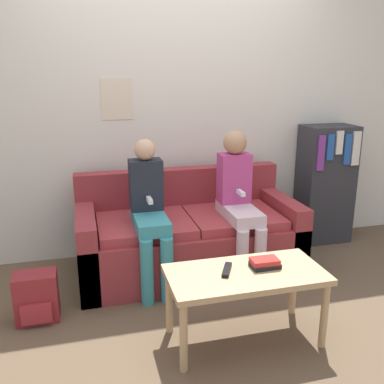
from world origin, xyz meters
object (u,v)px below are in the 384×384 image
object	(u,v)px
person_right	(239,197)
bookshelf	(325,184)
couch	(188,237)
person_left	(149,209)
coffee_table	(246,281)
backpack	(37,297)
tv_remote	(227,270)

from	to	relation	value
person_right	bookshelf	bearing A→B (deg)	24.32
couch	person_right	bearing A→B (deg)	-26.41
person_left	coffee_table	bearing A→B (deg)	-62.44
couch	person_left	world-z (taller)	person_left
bookshelf	backpack	xyz separation A→B (m)	(-2.53, -0.76, -0.39)
person_right	backpack	size ratio (longest dim) A/B	3.47
coffee_table	backpack	size ratio (longest dim) A/B	2.82
tv_remote	bookshelf	bearing A→B (deg)	68.62
couch	person_right	size ratio (longest dim) A/B	1.52
coffee_table	bookshelf	distance (m)	1.85
person_left	tv_remote	world-z (taller)	person_left
couch	person_left	distance (m)	0.51
tv_remote	backpack	size ratio (longest dim) A/B	0.52
bookshelf	backpack	size ratio (longest dim) A/B	3.35
coffee_table	person_right	xyz separation A→B (m)	(0.27, 0.83, 0.25)
person_left	bookshelf	size ratio (longest dim) A/B	1.00
tv_remote	bookshelf	size ratio (longest dim) A/B	0.16
coffee_table	person_right	world-z (taller)	person_right
couch	person_left	xyz separation A→B (m)	(-0.34, -0.19, 0.33)
coffee_table	person_left	world-z (taller)	person_left
couch	backpack	distance (m)	1.23
coffee_table	person_right	distance (m)	0.91
tv_remote	backpack	distance (m)	1.26
tv_remote	backpack	bearing A→B (deg)	-177.78
coffee_table	backpack	xyz separation A→B (m)	(-1.22, 0.54, -0.23)
bookshelf	couch	bearing A→B (deg)	-168.25
person_left	bookshelf	xyz separation A→B (m)	(1.73, 0.48, -0.06)
couch	coffee_table	world-z (taller)	couch
person_right	tv_remote	size ratio (longest dim) A/B	6.67
tv_remote	backpack	world-z (taller)	tv_remote
person_left	person_right	xyz separation A→B (m)	(0.70, 0.01, 0.03)
person_left	backpack	world-z (taller)	person_left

